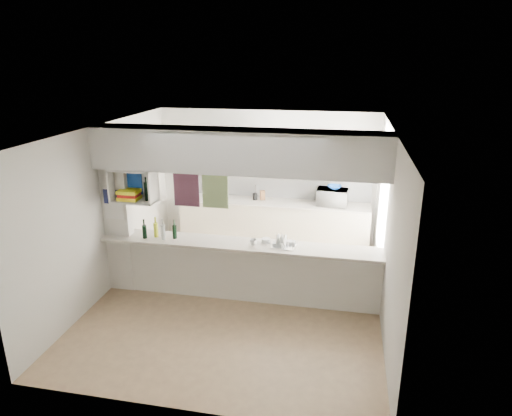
% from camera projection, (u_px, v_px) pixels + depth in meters
% --- Properties ---
extents(floor, '(4.80, 4.80, 0.00)m').
position_uv_depth(floor, '(239.00, 298.00, 7.04)').
color(floor, '#8E7052').
rests_on(floor, ground).
extents(ceiling, '(4.80, 4.80, 0.00)m').
position_uv_depth(ceiling, '(237.00, 129.00, 6.22)').
color(ceiling, white).
rests_on(ceiling, wall_back).
extents(wall_back, '(4.20, 0.00, 4.20)m').
position_uv_depth(wall_back, '(267.00, 178.00, 8.86)').
color(wall_back, silver).
rests_on(wall_back, floor).
extents(wall_left, '(0.00, 4.80, 4.80)m').
position_uv_depth(wall_left, '(105.00, 210.00, 7.02)').
color(wall_left, silver).
rests_on(wall_left, floor).
extents(wall_right, '(0.00, 4.80, 4.80)m').
position_uv_depth(wall_right, '(387.00, 229.00, 6.24)').
color(wall_right, silver).
rests_on(wall_right, floor).
extents(servery_partition, '(4.20, 0.50, 2.60)m').
position_uv_depth(servery_partition, '(226.00, 194.00, 6.55)').
color(servery_partition, silver).
rests_on(servery_partition, floor).
extents(cubby_shelf, '(0.65, 0.35, 0.50)m').
position_uv_depth(cubby_shelf, '(134.00, 187.00, 6.73)').
color(cubby_shelf, white).
rests_on(cubby_shelf, bulkhead).
extents(kitchen_run, '(3.60, 0.63, 2.24)m').
position_uv_depth(kitchen_run, '(272.00, 206.00, 8.74)').
color(kitchen_run, beige).
rests_on(kitchen_run, floor).
extents(microwave, '(0.59, 0.42, 0.31)m').
position_uv_depth(microwave, '(332.00, 197.00, 8.42)').
color(microwave, white).
rests_on(microwave, bench_top).
extents(bowl, '(0.26, 0.26, 0.06)m').
position_uv_depth(bowl, '(334.00, 187.00, 8.37)').
color(bowl, navy).
rests_on(bowl, microwave).
extents(dish_rack, '(0.39, 0.31, 0.19)m').
position_uv_depth(dish_rack, '(284.00, 242.00, 6.60)').
color(dish_rack, silver).
rests_on(dish_rack, breakfast_bar).
extents(cup, '(0.13, 0.13, 0.09)m').
position_uv_depth(cup, '(253.00, 242.00, 6.62)').
color(cup, white).
rests_on(cup, dish_rack).
extents(wine_bottles, '(0.52, 0.15, 0.33)m').
position_uv_depth(wine_bottles, '(160.00, 231.00, 6.89)').
color(wine_bottles, black).
rests_on(wine_bottles, breakfast_bar).
extents(plastic_tubs, '(0.50, 0.21, 0.06)m').
position_uv_depth(plastic_tubs, '(276.00, 242.00, 6.69)').
color(plastic_tubs, silver).
rests_on(plastic_tubs, breakfast_bar).
extents(utensil_jar, '(0.09, 0.09, 0.13)m').
position_uv_depth(utensil_jar, '(255.00, 197.00, 8.76)').
color(utensil_jar, black).
rests_on(utensil_jar, bench_top).
extents(knife_block, '(0.11, 0.10, 0.18)m').
position_uv_depth(knife_block, '(263.00, 195.00, 8.75)').
color(knife_block, brown).
rests_on(knife_block, bench_top).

